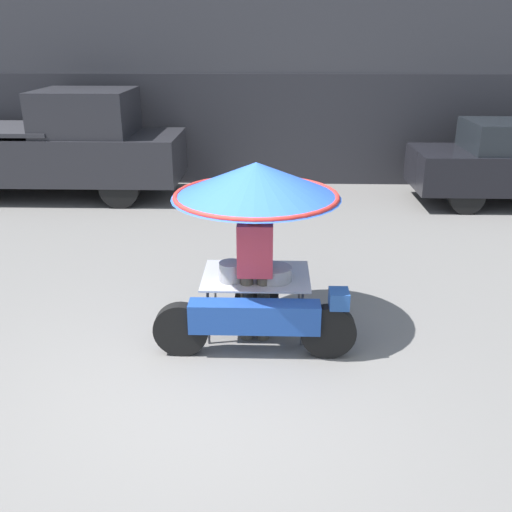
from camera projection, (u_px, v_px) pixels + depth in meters
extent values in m
plane|color=slate|center=(204.00, 383.00, 5.60)|extent=(36.00, 36.00, 0.00)
cube|color=#38383D|center=(246.00, 85.00, 13.28)|extent=(28.00, 2.00, 4.18)
cube|color=#28282D|center=(244.00, 130.00, 12.65)|extent=(23.80, 0.06, 2.40)
cylinder|color=black|center=(328.00, 331.00, 5.98)|extent=(0.58, 0.14, 0.58)
cylinder|color=black|center=(181.00, 329.00, 6.02)|extent=(0.58, 0.14, 0.58)
cube|color=#1E479E|center=(254.00, 317.00, 5.94)|extent=(1.37, 0.24, 0.32)
cube|color=#234C93|center=(339.00, 299.00, 5.84)|extent=(0.20, 0.24, 0.18)
cylinder|color=black|center=(257.00, 297.00, 6.81)|extent=(0.52, 0.14, 0.52)
cylinder|color=#515156|center=(302.00, 319.00, 6.17)|extent=(0.03, 0.03, 0.65)
cylinder|color=#515156|center=(299.00, 289.00, 6.88)|extent=(0.03, 0.03, 0.65)
cylinder|color=#515156|center=(208.00, 317.00, 6.20)|extent=(0.03, 0.03, 0.65)
cylinder|color=#515156|center=(215.00, 288.00, 6.91)|extent=(0.03, 0.03, 0.65)
cube|color=#B2B2B7|center=(256.00, 276.00, 6.42)|extent=(1.20, 0.89, 0.02)
cylinder|color=#B2B2B7|center=(256.00, 237.00, 6.25)|extent=(0.03, 0.03, 0.91)
cone|color=blue|center=(256.00, 180.00, 6.02)|extent=(1.82, 1.82, 0.38)
torus|color=red|center=(256.00, 195.00, 6.08)|extent=(1.78, 1.78, 0.05)
cylinder|color=#939399|center=(231.00, 272.00, 6.24)|extent=(0.26, 0.26, 0.21)
cylinder|color=#939399|center=(275.00, 274.00, 6.26)|extent=(0.37, 0.37, 0.15)
cylinder|color=#B7B7BC|center=(251.00, 265.00, 6.56)|extent=(0.25, 0.25, 0.10)
cylinder|color=#4C473D|center=(247.00, 307.00, 6.30)|extent=(0.14, 0.14, 0.77)
cylinder|color=#4C473D|center=(263.00, 307.00, 6.29)|extent=(0.14, 0.14, 0.77)
cube|color=#C13847|center=(255.00, 250.00, 6.05)|extent=(0.38, 0.22, 0.58)
sphere|color=tan|center=(255.00, 214.00, 5.90)|extent=(0.21, 0.21, 0.21)
cylinder|color=black|center=(467.00, 197.00, 10.75)|extent=(0.66, 0.20, 0.66)
cylinder|color=black|center=(446.00, 179.00, 12.05)|extent=(0.66, 0.20, 0.66)
cylinder|color=black|center=(120.00, 188.00, 11.12)|extent=(0.78, 0.24, 0.78)
cylinder|color=black|center=(138.00, 170.00, 12.59)|extent=(0.78, 0.24, 0.78)
cube|color=#28282D|center=(49.00, 156.00, 11.73)|extent=(5.44, 1.85, 0.92)
cube|color=#28282D|center=(86.00, 112.00, 11.38)|extent=(1.85, 1.70, 0.87)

